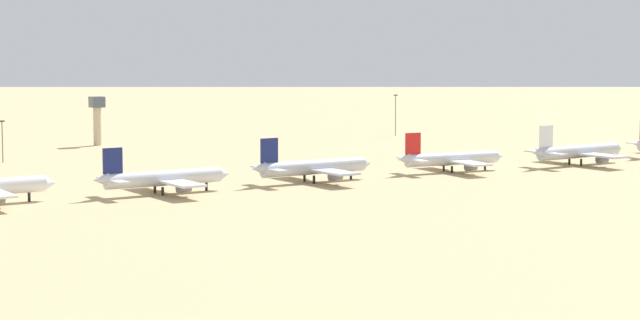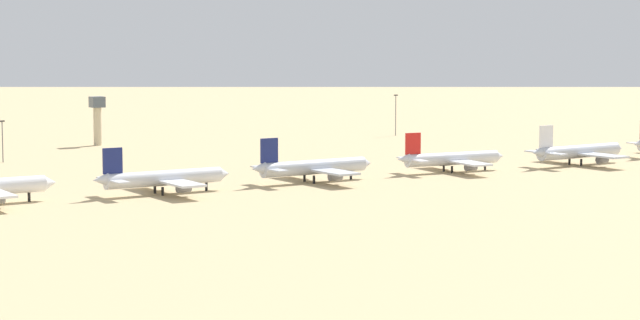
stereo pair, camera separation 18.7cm
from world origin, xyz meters
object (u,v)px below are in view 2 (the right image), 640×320
object	(u,v)px
parked_jet_navy_3	(163,178)
parked_jet_red_5	(451,159)
parked_jet_white_6	(578,152)
light_pole_east	(396,112)
parked_jet_navy_4	(313,167)
light_pole_mid	(2,138)
control_tower	(97,116)

from	to	relation	value
parked_jet_navy_3	parked_jet_red_5	world-z (taller)	parked_jet_navy_3
parked_jet_navy_3	parked_jet_white_6	size ratio (longest dim) A/B	0.96
parked_jet_navy_3	parked_jet_red_5	distance (m)	101.04
light_pole_east	parked_jet_navy_3	bearing A→B (deg)	-143.04
parked_jet_navy_4	light_pole_mid	bearing A→B (deg)	119.39
control_tower	light_pole_east	distance (m)	129.72
parked_jet_navy_3	control_tower	bearing A→B (deg)	74.97
parked_jet_navy_4	light_pole_mid	world-z (taller)	light_pole_mid
parked_jet_navy_4	light_pole_east	distance (m)	169.94
parked_jet_navy_3	parked_jet_white_6	world-z (taller)	parked_jet_white_6
parked_jet_red_5	parked_jet_white_6	size ratio (longest dim) A/B	0.93
control_tower	parked_jet_navy_4	bearing A→B (deg)	-85.74
parked_jet_red_5	light_pole_mid	world-z (taller)	light_pole_mid
parked_jet_red_5	parked_jet_white_6	bearing A→B (deg)	-1.68
parked_jet_white_6	light_pole_mid	distance (m)	197.00
parked_jet_red_5	parked_jet_navy_3	bearing A→B (deg)	-174.02
parked_jet_red_5	parked_jet_white_6	distance (m)	49.47
parked_jet_red_5	control_tower	world-z (taller)	control_tower
parked_jet_navy_4	light_pole_mid	size ratio (longest dim) A/B	2.91
parked_jet_navy_4	parked_jet_red_5	size ratio (longest dim) A/B	1.06
light_pole_mid	light_pole_east	distance (m)	179.90
parked_jet_red_5	parked_jet_white_6	xyz separation A→B (m)	(49.09, -6.12, 0.32)
parked_jet_navy_3	light_pole_mid	distance (m)	105.97
control_tower	light_pole_east	bearing A→B (deg)	-10.66
parked_jet_red_5	light_pole_east	distance (m)	139.74
parked_jet_navy_4	parked_jet_white_6	bearing A→B (deg)	-5.09
light_pole_east	parked_jet_navy_4	bearing A→B (deg)	-133.30
light_pole_east	parked_jet_white_6	bearing A→B (deg)	-96.85
control_tower	light_pole_east	xyz separation A→B (m)	(127.47, -24.00, -1.53)
control_tower	light_pole_mid	distance (m)	67.45
control_tower	parked_jet_white_6	bearing A→B (deg)	-53.98
parked_jet_navy_3	parked_jet_red_5	xyz separation A→B (m)	(101.03, 0.97, -0.16)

